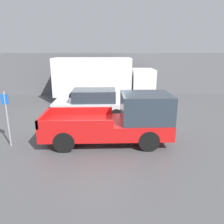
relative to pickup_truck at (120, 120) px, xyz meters
The scene contains 6 objects.
ground_plane 1.65m from the pickup_truck, 133.67° to the left, with size 60.00×60.00×0.00m, color #4C4C4F.
building_wall 10.59m from the pickup_truck, 94.95° to the left, with size 28.00×0.15×3.57m.
pickup_truck is the anchor object (origin of this frame).
car 3.86m from the pickup_truck, 110.40° to the left, with size 4.39×1.90×1.64m.
delivery_truck 8.03m from the pickup_truck, 96.68° to the left, with size 7.47×2.37×3.26m.
parking_sign 4.56m from the pickup_truck, behind, with size 0.30×0.07×2.27m.
Camera 1 is at (0.30, -9.67, 3.82)m, focal length 35.00 mm.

